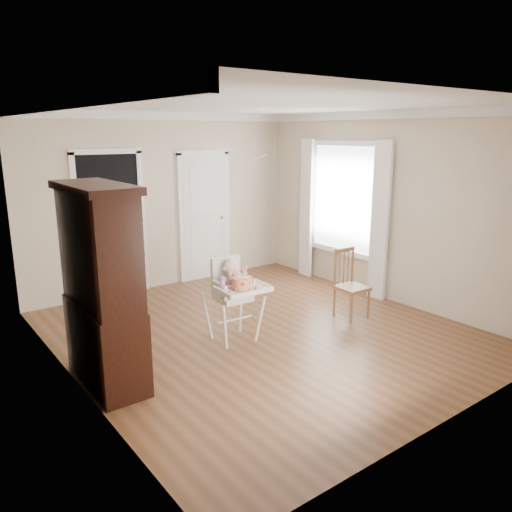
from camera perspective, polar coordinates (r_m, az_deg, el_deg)
floor at (r=6.25m, az=0.72°, el=-8.65°), size 5.00×5.00×0.00m
ceiling at (r=5.77m, az=0.80°, el=16.91°), size 5.00×5.00×0.00m
wall_back at (r=7.97m, az=-10.36°, el=6.15°), size 4.50×0.00×4.50m
wall_left at (r=4.85m, az=-20.77°, el=0.51°), size 0.00×5.00×5.00m
wall_right at (r=7.44m, az=14.68°, el=5.38°), size 0.00×5.00×5.00m
crown_molding at (r=5.77m, az=0.80°, el=16.32°), size 4.50×5.00×0.12m
doorway at (r=7.63m, az=-16.27°, el=3.65°), size 1.06×0.05×2.22m
closet_door at (r=8.33m, az=-5.87°, el=4.37°), size 0.96×0.09×2.13m
window_right at (r=7.91m, az=9.79°, el=5.66°), size 0.13×1.84×2.30m
high_chair at (r=5.81m, az=-2.62°, el=-3.91°), size 0.62×0.75×1.01m
baby at (r=5.79m, az=-2.75°, el=-2.54°), size 0.28×0.22×0.43m
cake at (r=5.57m, az=-1.55°, el=-3.12°), size 0.29×0.29×0.14m
sippy_cup at (r=5.61m, az=-3.87°, el=-2.98°), size 0.07×0.07×0.17m
china_cabinet at (r=4.94m, az=-17.15°, el=-3.43°), size 0.52×1.16×1.96m
dining_chair at (r=6.75m, az=10.75°, el=-3.32°), size 0.39×0.39×0.91m
streamer at (r=6.64m, az=-3.39°, el=12.57°), size 0.38×0.36×0.15m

